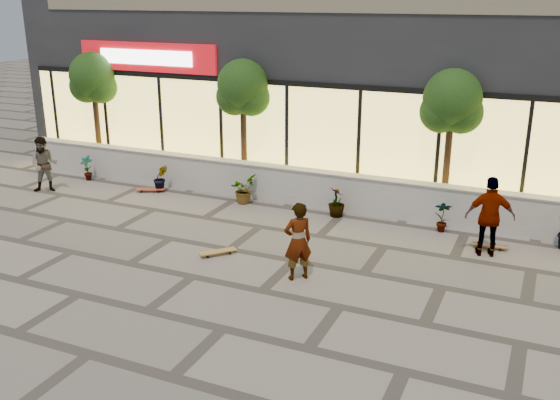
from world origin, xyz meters
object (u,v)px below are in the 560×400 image
at_px(skater_center, 298,241).
at_px(skater_left, 44,165).
at_px(tree_west, 93,81).
at_px(skateboard_right_near, 490,245).
at_px(skater_right_near, 490,217).
at_px(skateboard_center, 218,252).
at_px(skateboard_left, 150,189).
at_px(tree_mideast, 452,105).
at_px(tree_midwest, 243,91).

height_order(skater_center, skater_left, skater_center).
bearing_deg(tree_west, skateboard_right_near, -8.41).
bearing_deg(skater_right_near, skater_center, 26.81).
relative_size(skateboard_center, skateboard_left, 0.89).
xyz_separation_m(skater_right_near, skateboard_left, (-9.82, 0.84, -0.84)).
relative_size(skater_right_near, skateboard_right_near, 2.31).
height_order(skateboard_center, skateboard_right_near, skateboard_center).
relative_size(skater_left, skateboard_right_near, 2.07).
height_order(tree_mideast, skateboard_left, tree_mideast).
distance_m(tree_midwest, skater_left, 6.34).
xyz_separation_m(tree_mideast, skater_right_near, (1.40, -2.34, -2.06)).
distance_m(skater_center, skateboard_left, 7.41).
bearing_deg(skateboard_left, skater_left, 179.58).
relative_size(skateboard_left, skateboard_right_near, 1.09).
distance_m(tree_west, skater_center, 11.00).
bearing_deg(skater_left, skater_center, -46.27).
distance_m(tree_mideast, skateboard_right_near, 3.76).
height_order(tree_midwest, skater_left, tree_midwest).
distance_m(skater_center, skater_right_near, 4.52).
relative_size(tree_west, skateboard_left, 4.45).
bearing_deg(tree_west, tree_midwest, 0.00).
bearing_deg(skater_center, skater_right_near, 175.41).
bearing_deg(skateboard_center, skater_left, 115.29).
bearing_deg(skater_left, tree_west, 62.94).
bearing_deg(skater_left, skateboard_right_near, -27.38).
bearing_deg(tree_mideast, tree_midwest, 180.00).
bearing_deg(tree_midwest, skater_center, -53.13).
bearing_deg(tree_mideast, tree_west, 180.00).
distance_m(tree_mideast, skateboard_center, 7.04).
bearing_deg(tree_midwest, skateboard_center, -69.67).
bearing_deg(skateboard_right_near, skater_center, -139.43).
relative_size(tree_mideast, skater_left, 2.34).
bearing_deg(tree_west, skater_left, -86.11).
relative_size(tree_mideast, skater_right_near, 2.11).
relative_size(tree_west, tree_midwest, 1.00).
bearing_deg(skateboard_left, skater_right_near, -27.92).
relative_size(tree_midwest, skater_left, 2.34).
distance_m(skater_right_near, skateboard_right_near, 0.95).
xyz_separation_m(tree_west, skateboard_left, (3.08, -1.50, -2.90)).
distance_m(skateboard_center, skateboard_left, 5.39).
xyz_separation_m(skater_center, skateboard_center, (-2.13, 0.39, -0.76)).
relative_size(tree_west, tree_mideast, 1.00).
relative_size(skater_center, skater_right_near, 0.90).
xyz_separation_m(tree_mideast, skater_left, (-11.32, -2.70, -2.15)).
relative_size(tree_west, skater_left, 2.34).
bearing_deg(tree_west, skateboard_left, -26.00).
distance_m(skater_left, skater_right_near, 12.72).
bearing_deg(tree_mideast, skater_center, -111.58).
bearing_deg(skater_right_near, tree_west, -23.33).
xyz_separation_m(tree_midwest, skateboard_left, (-2.42, -1.50, -2.90)).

